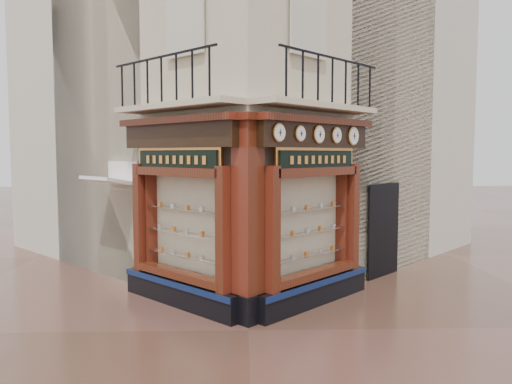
{
  "coord_description": "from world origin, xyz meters",
  "views": [
    {
      "loc": [
        -0.11,
        -8.89,
        3.23
      ],
      "look_at": [
        0.2,
        2.0,
        2.39
      ],
      "focal_mm": 35.0,
      "sensor_mm": 36.0,
      "label": 1
    }
  ],
  "objects_px": {
    "clock_e": "(353,136)",
    "awning": "(110,286)",
    "clock_b": "(300,134)",
    "clock_a": "(279,133)",
    "signboard_right": "(317,160)",
    "clock_d": "(336,135)",
    "clock_c": "(319,134)",
    "corner_pilaster": "(248,221)",
    "signboard_left": "(177,160)"
  },
  "relations": [
    {
      "from": "clock_b",
      "to": "clock_d",
      "type": "xyz_separation_m",
      "value": [
        0.89,
        0.89,
        0.0
      ]
    },
    {
      "from": "corner_pilaster",
      "to": "clock_a",
      "type": "distance_m",
      "value": 1.77
    },
    {
      "from": "clock_b",
      "to": "awning",
      "type": "height_order",
      "value": "clock_b"
    },
    {
      "from": "corner_pilaster",
      "to": "awning",
      "type": "distance_m",
      "value": 4.69
    },
    {
      "from": "clock_a",
      "to": "clock_b",
      "type": "relative_size",
      "value": 1.1
    },
    {
      "from": "corner_pilaster",
      "to": "clock_e",
      "type": "bearing_deg",
      "value": -8.24
    },
    {
      "from": "awning",
      "to": "signboard_left",
      "type": "xyz_separation_m",
      "value": [
        1.89,
        -1.63,
        3.1
      ]
    },
    {
      "from": "clock_b",
      "to": "corner_pilaster",
      "type": "bearing_deg",
      "value": 157.61
    },
    {
      "from": "clock_b",
      "to": "clock_a",
      "type": "bearing_deg",
      "value": -180.0
    },
    {
      "from": "corner_pilaster",
      "to": "clock_b",
      "type": "bearing_deg",
      "value": -22.39
    },
    {
      "from": "signboard_right",
      "to": "clock_b",
      "type": "bearing_deg",
      "value": -171.19
    },
    {
      "from": "clock_a",
      "to": "clock_e",
      "type": "relative_size",
      "value": 0.84
    },
    {
      "from": "awning",
      "to": "clock_d",
      "type": "bearing_deg",
      "value": -149.12
    },
    {
      "from": "clock_d",
      "to": "clock_e",
      "type": "height_order",
      "value": "clock_e"
    },
    {
      "from": "signboard_right",
      "to": "corner_pilaster",
      "type": "bearing_deg",
      "value": 169.75
    },
    {
      "from": "corner_pilaster",
      "to": "clock_d",
      "type": "distance_m",
      "value": 2.87
    },
    {
      "from": "clock_a",
      "to": "clock_d",
      "type": "distance_m",
      "value": 1.89
    },
    {
      "from": "clock_c",
      "to": "awning",
      "type": "relative_size",
      "value": 0.29
    },
    {
      "from": "clock_e",
      "to": "clock_d",
      "type": "bearing_deg",
      "value": -180.0
    },
    {
      "from": "clock_d",
      "to": "signboard_right",
      "type": "bearing_deg",
      "value": 168.39
    },
    {
      "from": "clock_e",
      "to": "signboard_right",
      "type": "height_order",
      "value": "clock_e"
    },
    {
      "from": "awning",
      "to": "signboard_right",
      "type": "height_order",
      "value": "signboard_right"
    },
    {
      "from": "clock_a",
      "to": "signboard_right",
      "type": "height_order",
      "value": "clock_a"
    },
    {
      "from": "clock_c",
      "to": "signboard_left",
      "type": "height_order",
      "value": "clock_c"
    },
    {
      "from": "clock_c",
      "to": "awning",
      "type": "distance_m",
      "value": 6.28
    },
    {
      "from": "corner_pilaster",
      "to": "signboard_right",
      "type": "height_order",
      "value": "corner_pilaster"
    },
    {
      "from": "clock_a",
      "to": "clock_d",
      "type": "relative_size",
      "value": 1.0
    },
    {
      "from": "clock_b",
      "to": "clock_e",
      "type": "height_order",
      "value": "clock_e"
    },
    {
      "from": "clock_b",
      "to": "clock_c",
      "type": "relative_size",
      "value": 0.86
    },
    {
      "from": "clock_a",
      "to": "clock_d",
      "type": "height_order",
      "value": "same"
    },
    {
      "from": "signboard_right",
      "to": "awning",
      "type": "bearing_deg",
      "value": 116.31
    },
    {
      "from": "clock_a",
      "to": "awning",
      "type": "distance_m",
      "value": 5.97
    },
    {
      "from": "awning",
      "to": "signboard_right",
      "type": "bearing_deg",
      "value": -153.69
    },
    {
      "from": "clock_a",
      "to": "clock_e",
      "type": "height_order",
      "value": "clock_e"
    },
    {
      "from": "clock_a",
      "to": "clock_d",
      "type": "xyz_separation_m",
      "value": [
        1.34,
        1.34,
        0.0
      ]
    },
    {
      "from": "clock_c",
      "to": "signboard_left",
      "type": "distance_m",
      "value": 2.98
    },
    {
      "from": "clock_a",
      "to": "awning",
      "type": "bearing_deg",
      "value": 100.9
    },
    {
      "from": "clock_c",
      "to": "clock_e",
      "type": "relative_size",
      "value": 0.89
    },
    {
      "from": "clock_b",
      "to": "awning",
      "type": "bearing_deg",
      "value": 108.24
    },
    {
      "from": "clock_a",
      "to": "signboard_right",
      "type": "bearing_deg",
      "value": 4.67
    },
    {
      "from": "clock_e",
      "to": "awning",
      "type": "distance_m",
      "value": 6.84
    },
    {
      "from": "clock_a",
      "to": "awning",
      "type": "relative_size",
      "value": 0.27
    },
    {
      "from": "awning",
      "to": "signboard_left",
      "type": "bearing_deg",
      "value": -175.78
    },
    {
      "from": "clock_b",
      "to": "clock_e",
      "type": "distance_m",
      "value": 1.91
    },
    {
      "from": "corner_pilaster",
      "to": "signboard_left",
      "type": "bearing_deg",
      "value": 100.25
    },
    {
      "from": "clock_b",
      "to": "signboard_right",
      "type": "height_order",
      "value": "clock_b"
    },
    {
      "from": "clock_b",
      "to": "clock_d",
      "type": "height_order",
      "value": "clock_d"
    },
    {
      "from": "clock_d",
      "to": "clock_e",
      "type": "relative_size",
      "value": 0.84
    },
    {
      "from": "clock_c",
      "to": "awning",
      "type": "xyz_separation_m",
      "value": [
        -4.82,
        1.77,
        -3.62
      ]
    },
    {
      "from": "clock_d",
      "to": "clock_b",
      "type": "bearing_deg",
      "value": 180.0
    }
  ]
}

